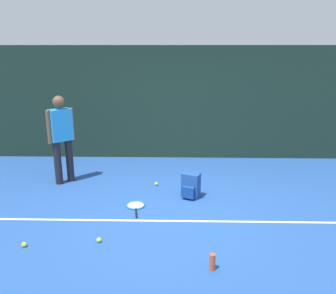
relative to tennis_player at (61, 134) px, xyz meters
name	(u,v)px	position (x,y,z in m)	size (l,w,h in m)	color
ground_plane	(167,214)	(2.04, -1.33, -0.97)	(12.00, 12.00, 0.00)	#234C93
back_fence	(171,103)	(2.04, 1.67, 0.33)	(10.00, 0.10, 2.60)	#192D23
court_line	(167,221)	(2.04, -1.55, -0.96)	(9.00, 0.05, 0.00)	white
tennis_player	(61,134)	(0.00, 0.00, 0.00)	(0.45, 0.43, 1.70)	black
tennis_racket	(136,206)	(1.50, -1.06, -0.95)	(0.37, 0.63, 0.03)	black
backpack	(191,186)	(2.44, -0.66, -0.76)	(0.35, 0.36, 0.44)	#1E478C
tennis_ball_near_player	(99,240)	(1.13, -2.17, -0.93)	(0.07, 0.07, 0.07)	#CCE033
tennis_ball_by_fence	(24,245)	(0.16, -2.31, -0.93)	(0.07, 0.07, 0.07)	#CCE033
tennis_ball_mid_court	(156,184)	(1.80, -0.14, -0.93)	(0.07, 0.07, 0.07)	#CCE033
water_bottle	(212,262)	(2.61, -2.75, -0.86)	(0.07, 0.07, 0.21)	#D84C26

